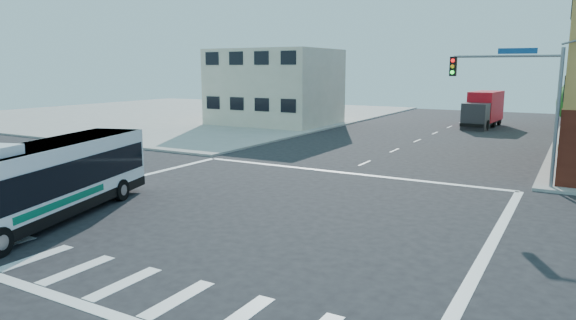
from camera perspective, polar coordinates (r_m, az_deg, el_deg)
The scene contains 7 objects.
ground at distance 21.98m, azimuth -4.02°, elevation -5.72°, with size 120.00×120.00×0.00m, color black.
sidewalk_nw at distance 70.62m, azimuth -11.91°, elevation 5.10°, with size 50.00×50.00×0.15m, color gray.
building_west at distance 55.62m, azimuth -1.47°, elevation 8.08°, with size 12.06×10.06×8.00m.
signal_mast_ne at distance 28.31m, azimuth 24.44°, elevation 7.19°, with size 7.91×1.13×8.07m.
transit_bus at distance 22.20m, azimuth -25.63°, elevation -2.10°, with size 5.77×11.77×3.42m.
box_truck at distance 56.87m, azimuth 20.86°, elevation 5.21°, with size 2.97×8.25×3.65m.
parked_car at distance 43.24m, azimuth 29.18°, elevation 1.86°, with size 1.74×4.32×1.47m, color #D6B857.
Camera 1 is at (11.81, -17.54, 5.99)m, focal length 32.00 mm.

